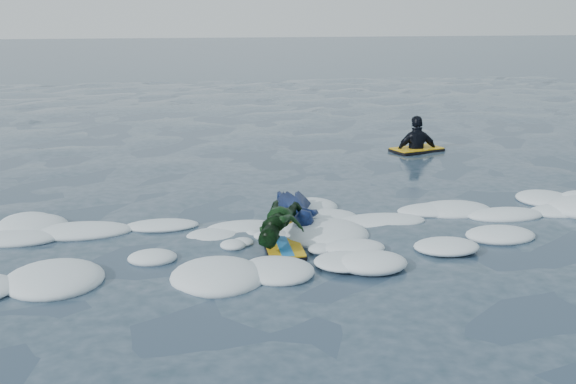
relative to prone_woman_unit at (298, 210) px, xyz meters
name	(u,v)px	position (x,y,z in m)	size (l,w,h in m)	color
ground	(249,264)	(-0.85, -1.54, -0.19)	(120.00, 120.00, 0.00)	#1A2E40
foam_band	(241,237)	(-0.85, -0.51, -0.19)	(12.00, 3.10, 0.30)	white
prone_woman_unit	(298,210)	(0.00, 0.00, 0.00)	(0.53, 1.45, 0.37)	black
prone_child_unit	(282,227)	(-0.37, -0.94, 0.07)	(1.04, 1.40, 0.50)	black
waiting_rider_unit	(416,154)	(3.33, 4.62, -0.23)	(1.20, 0.90, 1.61)	black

